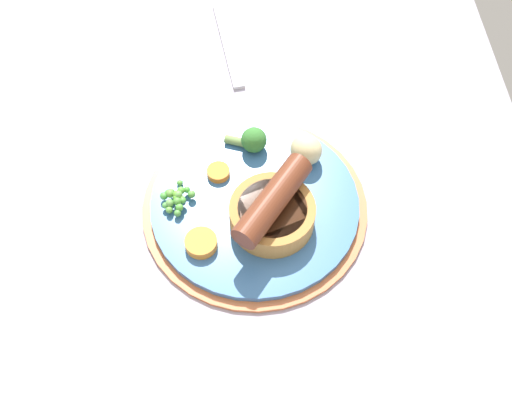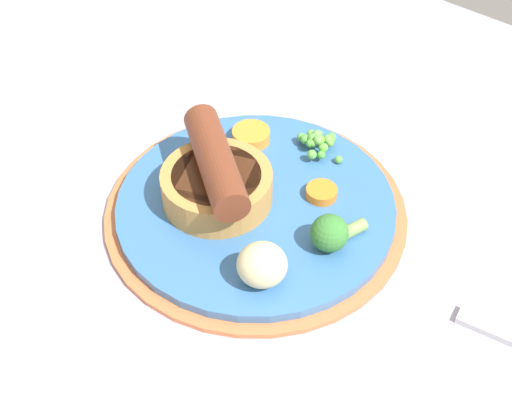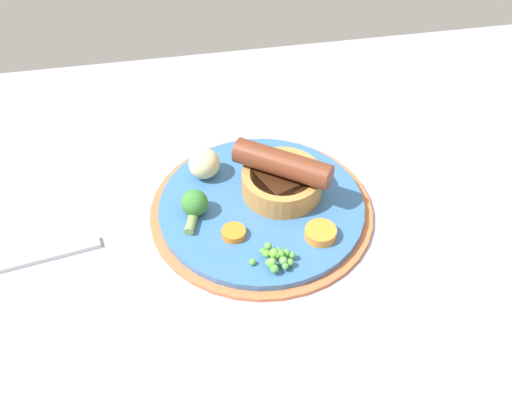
% 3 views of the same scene
% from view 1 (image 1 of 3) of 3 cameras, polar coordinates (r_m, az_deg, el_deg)
% --- Properties ---
extents(dining_table, '(1.10, 0.80, 0.03)m').
position_cam_1_polar(dining_table, '(0.68, -3.68, -5.08)').
color(dining_table, '#9E99AD').
rests_on(dining_table, ground).
extents(dinner_plate, '(0.27, 0.27, 0.01)m').
position_cam_1_polar(dinner_plate, '(0.68, -0.12, -0.78)').
color(dinner_plate, '#CC6B3D').
rests_on(dinner_plate, dining_table).
extents(sausage_pudding, '(0.12, 0.10, 0.06)m').
position_cam_1_polar(sausage_pudding, '(0.64, 1.64, -1.35)').
color(sausage_pudding, '#BC8442').
rests_on(sausage_pudding, dinner_plate).
extents(pea_pile, '(0.05, 0.04, 0.02)m').
position_cam_1_polar(pea_pile, '(0.67, -8.01, -0.08)').
color(pea_pile, '#5BAF3E').
rests_on(pea_pile, dinner_plate).
extents(broccoli_floret_near, '(0.03, 0.05, 0.03)m').
position_cam_1_polar(broccoli_floret_near, '(0.71, -0.39, 5.72)').
color(broccoli_floret_near, '#387A33').
rests_on(broccoli_floret_near, dinner_plate).
extents(potato_chunk_0, '(0.05, 0.05, 0.04)m').
position_cam_1_polar(potato_chunk_0, '(0.70, 5.04, 4.74)').
color(potato_chunk_0, beige).
rests_on(potato_chunk_0, dinner_plate).
extents(carrot_slice_0, '(0.05, 0.05, 0.01)m').
position_cam_1_polar(carrot_slice_0, '(0.64, -5.52, -4.59)').
color(carrot_slice_0, orange).
rests_on(carrot_slice_0, dinner_plate).
extents(carrot_slice_1, '(0.03, 0.03, 0.01)m').
position_cam_1_polar(carrot_slice_1, '(0.70, -4.01, 2.49)').
color(carrot_slice_1, orange).
rests_on(carrot_slice_1, dinner_plate).
extents(fork, '(0.18, 0.05, 0.01)m').
position_cam_1_polar(fork, '(0.87, -2.81, 15.05)').
color(fork, silver).
rests_on(fork, dining_table).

